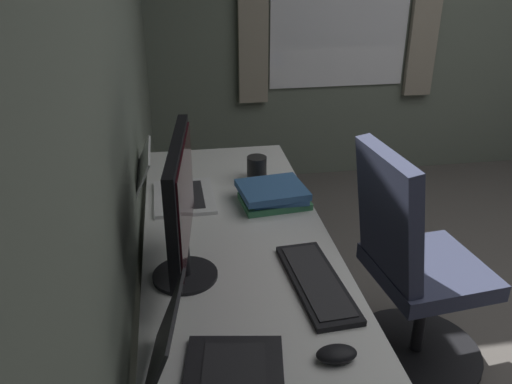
% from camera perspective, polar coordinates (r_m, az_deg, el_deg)
% --- Properties ---
extents(wall_back, '(5.02, 0.10, 2.60)m').
position_cam_1_polar(wall_back, '(1.54, -16.52, 10.22)').
color(wall_back, slate).
rests_on(wall_back, ground).
extents(desk, '(1.91, 0.64, 0.73)m').
position_cam_1_polar(desk, '(1.83, -1.56, -8.37)').
color(desk, white).
rests_on(desk, ground).
extents(drawer_pedestal, '(0.40, 0.51, 0.69)m').
position_cam_1_polar(drawer_pedestal, '(2.19, -2.96, -11.92)').
color(drawer_pedestal, white).
rests_on(drawer_pedestal, ground).
extents(monitor_primary, '(0.49, 0.20, 0.44)m').
position_cam_1_polar(monitor_primary, '(1.56, -7.90, -1.24)').
color(monitor_primary, black).
rests_on(monitor_primary, desk).
extents(laptop_leftmost, '(0.35, 0.37, 0.23)m').
position_cam_1_polar(laptop_leftmost, '(1.31, -5.37, -17.93)').
color(laptop_leftmost, black).
rests_on(laptop_leftmost, desk).
extents(laptop_left, '(0.32, 0.34, 0.22)m').
position_cam_1_polar(laptop_left, '(2.14, -9.44, 0.40)').
color(laptop_left, white).
rests_on(laptop_left, desk).
extents(keyboard_main, '(0.43, 0.17, 0.02)m').
position_cam_1_polar(keyboard_main, '(1.65, 6.43, -9.44)').
color(keyboard_main, black).
rests_on(keyboard_main, desk).
extents(mouse_main, '(0.06, 0.10, 0.03)m').
position_cam_1_polar(mouse_main, '(1.41, 8.50, -16.58)').
color(mouse_main, black).
rests_on(mouse_main, desk).
extents(book_stack_near, '(0.25, 0.28, 0.07)m').
position_cam_1_polar(book_stack_near, '(2.09, 1.93, -0.26)').
color(book_stack_near, '#3D8456').
rests_on(book_stack_near, desk).
extents(coffee_mug, '(0.12, 0.08, 0.11)m').
position_cam_1_polar(coffee_mug, '(2.28, 0.07, 2.47)').
color(coffee_mug, black).
rests_on(coffee_mug, desk).
extents(office_chair, '(0.56, 0.57, 0.97)m').
position_cam_1_polar(office_chair, '(2.26, 16.12, -8.34)').
color(office_chair, '#383D56').
rests_on(office_chair, ground).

